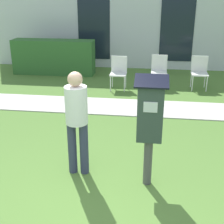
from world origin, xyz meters
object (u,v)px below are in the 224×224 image
at_px(person_standing, 77,116).
at_px(outdoor_chair_middle, 159,69).
at_px(parking_meter, 150,118).
at_px(outdoor_chair_left, 119,70).
at_px(outdoor_chair_right, 199,70).

bearing_deg(person_standing, outdoor_chair_middle, 114.98).
bearing_deg(parking_meter, person_standing, 171.37).
distance_m(outdoor_chair_left, outdoor_chair_right, 2.23).
xyz_separation_m(outdoor_chair_middle, outdoor_chair_right, (1.11, -0.00, 0.00)).
height_order(outdoor_chair_middle, outdoor_chair_right, same).
height_order(outdoor_chair_left, outdoor_chair_right, same).
bearing_deg(outdoor_chair_middle, parking_meter, -91.28).
bearing_deg(outdoor_chair_left, parking_meter, -102.91).
bearing_deg(outdoor_chair_right, person_standing, -131.24).
height_order(person_standing, outdoor_chair_middle, person_standing).
relative_size(parking_meter, outdoor_chair_middle, 1.77).
bearing_deg(outdoor_chair_left, outdoor_chair_right, -16.54).
bearing_deg(parking_meter, outdoor_chair_left, 101.58).
height_order(parking_meter, outdoor_chair_middle, parking_meter).
height_order(person_standing, outdoor_chair_left, person_standing).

